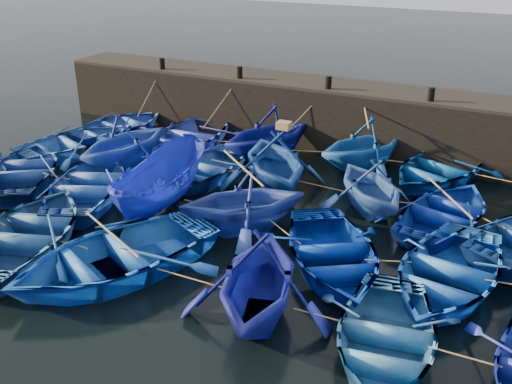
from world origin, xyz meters
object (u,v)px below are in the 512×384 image
at_px(boat_8, 201,168).
at_px(boat_13, 25,170).
at_px(boat_0, 121,125).
at_px(wooden_crate, 284,125).

xyz_separation_m(boat_8, boat_13, (-5.56, -3.03, 0.04)).
height_order(boat_0, boat_13, boat_13).
height_order(boat_0, wooden_crate, wooden_crate).
bearing_deg(wooden_crate, boat_8, -172.79).
bearing_deg(boat_13, wooden_crate, 166.48).
relative_size(boat_0, wooden_crate, 10.52).
distance_m(boat_8, boat_13, 6.33).
relative_size(boat_0, boat_8, 1.01).
bearing_deg(boat_8, wooden_crate, 10.85).
relative_size(boat_8, wooden_crate, 10.44).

